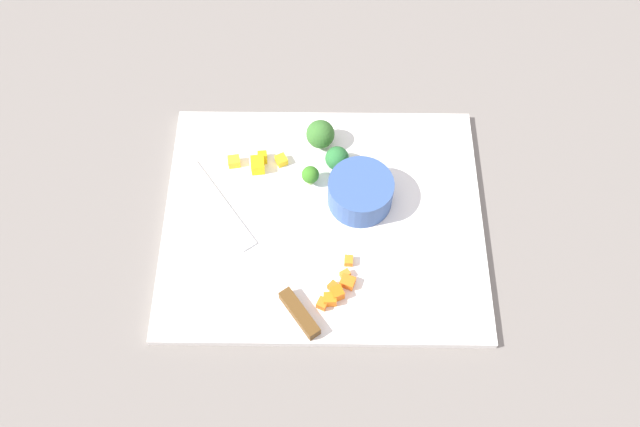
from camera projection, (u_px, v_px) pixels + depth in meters
name	position (u px, v px, depth m)	size (l,w,h in m)	color
ground_plane	(320.00, 221.00, 0.93)	(4.00, 4.00, 0.00)	slate
cutting_board	(320.00, 219.00, 0.92)	(0.44, 0.36, 0.01)	white
prep_bowl	(357.00, 192.00, 0.91)	(0.09, 0.09, 0.04)	#365593
chef_knife	(265.00, 272.00, 0.87)	(0.20, 0.27, 0.02)	silver
carrot_dice_0	(316.00, 304.00, 0.85)	(0.01, 0.01, 0.01)	orange
carrot_dice_1	(342.00, 274.00, 0.87)	(0.01, 0.01, 0.01)	orange
carrot_dice_2	(344.00, 282.00, 0.86)	(0.02, 0.02, 0.01)	orange
carrot_dice_3	(330.00, 287.00, 0.86)	(0.01, 0.01, 0.01)	orange
carrot_dice_4	(345.00, 261.00, 0.88)	(0.01, 0.01, 0.01)	orange
carrot_dice_5	(334.00, 293.00, 0.85)	(0.02, 0.02, 0.02)	orange
carrot_dice_6	(327.00, 299.00, 0.85)	(0.01, 0.02, 0.02)	orange
pepper_dice_0	(259.00, 157.00, 0.96)	(0.02, 0.01, 0.01)	yellow
pepper_dice_1	(231.00, 161.00, 0.96)	(0.02, 0.02, 0.01)	yellow
pepper_dice_2	(278.00, 160.00, 0.96)	(0.01, 0.02, 0.01)	yellow
pepper_dice_3	(255.00, 165.00, 0.95)	(0.02, 0.02, 0.02)	yellow
broccoli_floret_0	(334.00, 158.00, 0.95)	(0.03, 0.03, 0.03)	#7FB463
broccoli_floret_1	(317.00, 134.00, 0.96)	(0.04, 0.04, 0.04)	#87AD69
broccoli_floret_2	(307.00, 175.00, 0.93)	(0.02, 0.02, 0.03)	#94B65B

